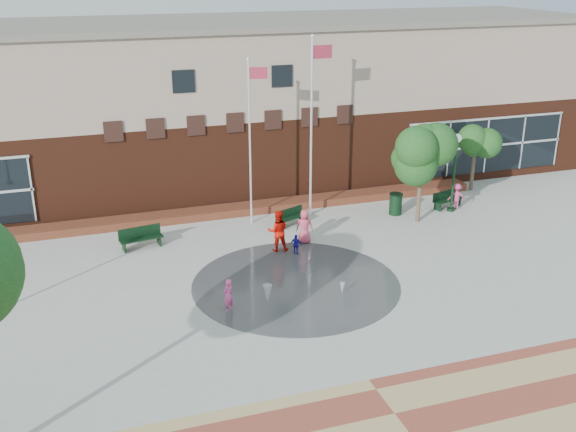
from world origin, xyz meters
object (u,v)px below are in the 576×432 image
object	(u,v)px
bench_left	(141,242)
flagpole_right	(312,119)
trash_can	(396,204)
child_splash	(228,295)
flagpole_left	(251,134)

from	to	relation	value
bench_left	flagpole_right	bearing A→B (deg)	0.41
bench_left	trash_can	world-z (taller)	trash_can
trash_can	child_splash	size ratio (longest dim) A/B	0.86
bench_left	trash_can	bearing A→B (deg)	-8.01
flagpole_left	bench_left	xyz separation A→B (m)	(-5.62, -1.43, -4.21)
child_splash	flagpole_left	bearing A→B (deg)	-143.50
child_splash	bench_left	bearing A→B (deg)	-103.50
flagpole_left	child_splash	distance (m)	9.79
trash_can	child_splash	bearing A→B (deg)	-145.64
flagpole_left	flagpole_right	size ratio (longest dim) A/B	0.90
flagpole_right	trash_can	size ratio (longest dim) A/B	7.97
flagpole_right	trash_can	distance (m)	6.23
trash_can	flagpole_left	bearing A→B (deg)	170.98
flagpole_left	flagpole_right	world-z (taller)	flagpole_right
flagpole_right	bench_left	xyz separation A→B (m)	(-8.76, -1.48, -4.74)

